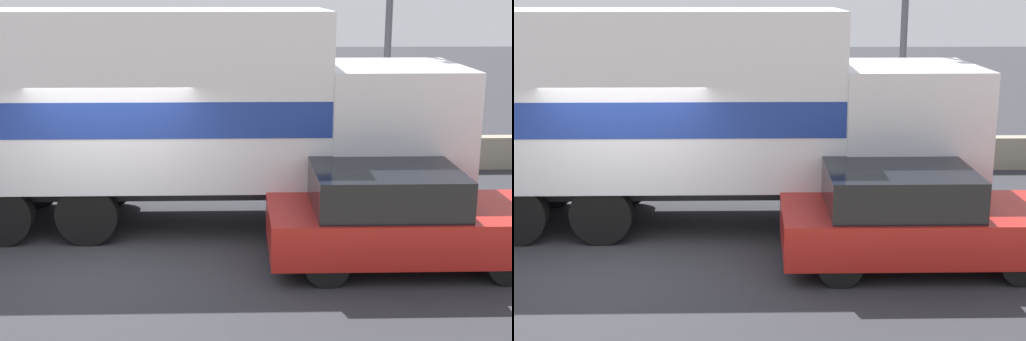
% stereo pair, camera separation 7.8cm
% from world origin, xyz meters
% --- Properties ---
extents(ground_plane, '(80.00, 80.00, 0.00)m').
position_xyz_m(ground_plane, '(0.00, 0.00, 0.00)').
color(ground_plane, '#2D2D33').
extents(stone_wall_backdrop, '(60.00, 0.35, 0.72)m').
position_xyz_m(stone_wall_backdrop, '(0.00, 5.83, 0.36)').
color(stone_wall_backdrop, gray).
rests_on(stone_wall_backdrop, ground_plane).
extents(box_truck, '(8.90, 2.47, 3.60)m').
position_xyz_m(box_truck, '(0.88, 2.14, 1.98)').
color(box_truck, silver).
rests_on(box_truck, ground_plane).
extents(car_hatchback, '(4.00, 1.78, 1.44)m').
position_xyz_m(car_hatchback, '(4.25, 0.13, 0.71)').
color(car_hatchback, '#B21E19').
rests_on(car_hatchback, ground_plane).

